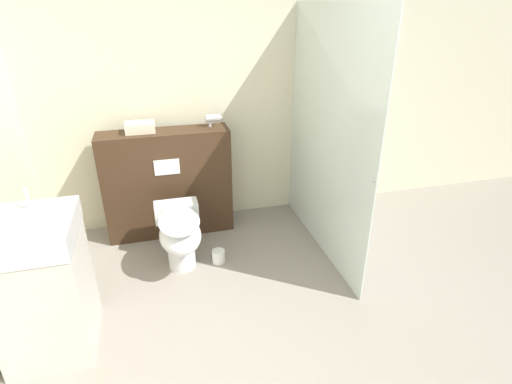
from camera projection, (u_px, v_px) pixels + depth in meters
name	position (u px, v px, depth m)	size (l,w,h in m)	color
wall_back	(204.00, 95.00, 3.73)	(8.00, 0.06, 2.50)	beige
partition_panel	(168.00, 183.00, 3.73)	(1.16, 0.30, 1.01)	#3D2819
shower_glass	(326.00, 138.00, 3.29)	(0.04, 1.64, 2.05)	silver
toilet	(180.00, 234.00, 3.25)	(0.37, 0.64, 0.50)	white
sink_vanity	(43.00, 286.00, 2.44)	(0.51, 0.55, 1.07)	beige
hair_drier	(213.00, 118.00, 3.61)	(0.16, 0.07, 0.11)	#B7B7BC
folded_towel	(140.00, 127.00, 3.47)	(0.25, 0.18, 0.08)	beige
spare_toilet_roll	(219.00, 256.00, 3.44)	(0.11, 0.11, 0.12)	white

